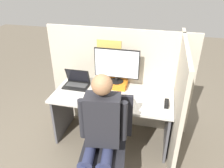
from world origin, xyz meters
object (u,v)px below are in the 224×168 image
at_px(laptop, 77,83).
at_px(person, 101,130).
at_px(paper_box, 116,84).
at_px(office_chair, 107,140).
at_px(stapler, 167,104).
at_px(carrot_toy, 120,106).
at_px(monitor, 117,65).

height_order(laptop, person, person).
height_order(paper_box, office_chair, office_chair).
relative_size(paper_box, person, 0.21).
bearing_deg(office_chair, stapler, 39.92).
distance_m(stapler, carrot_toy, 0.55).
height_order(stapler, carrot_toy, stapler).
xyz_separation_m(monitor, person, (0.06, -0.97, -0.27)).
bearing_deg(carrot_toy, laptop, 151.59).
distance_m(monitor, stapler, 0.80).
distance_m(stapler, person, 0.90).
xyz_separation_m(monitor, laptop, (-0.53, -0.11, -0.27)).
bearing_deg(paper_box, laptop, -168.08).
relative_size(monitor, laptop, 1.77).
xyz_separation_m(monitor, office_chair, (0.08, -0.81, -0.54)).
distance_m(laptop, stapler, 1.22).
distance_m(paper_box, monitor, 0.28).
distance_m(monitor, carrot_toy, 0.58).
bearing_deg(person, monitor, 93.45).
bearing_deg(paper_box, monitor, 90.00).
distance_m(monitor, person, 1.01).
bearing_deg(stapler, laptop, 170.57).
bearing_deg(laptop, monitor, 12.21).
bearing_deg(stapler, monitor, 154.99).
height_order(stapler, person, person).
bearing_deg(stapler, paper_box, 155.19).
xyz_separation_m(laptop, stapler, (1.20, -0.20, -0.02)).
bearing_deg(office_chair, laptop, 131.24).
bearing_deg(monitor, person, -86.55).
relative_size(laptop, office_chair, 0.34).
distance_m(paper_box, stapler, 0.74).
xyz_separation_m(paper_box, stapler, (0.67, -0.31, -0.01)).
distance_m(paper_box, laptop, 0.54).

